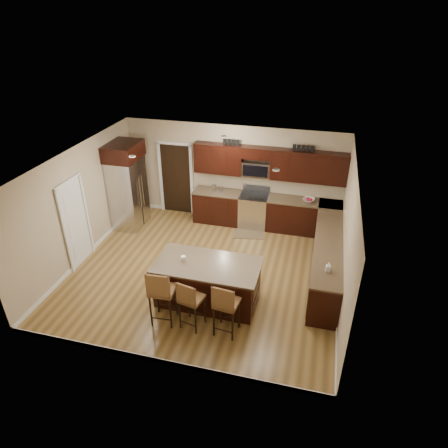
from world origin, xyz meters
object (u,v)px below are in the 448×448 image
(stool_left, at_px, (161,291))
(refrigerator, at_px, (127,185))
(range, at_px, (254,210))
(stool_mid, at_px, (190,300))
(stool_right, at_px, (225,304))
(island, at_px, (208,284))

(stool_left, relative_size, refrigerator, 0.52)
(range, xyz_separation_m, stool_mid, (-0.41, -4.23, 0.20))
(stool_mid, bearing_deg, stool_left, -166.38)
(range, relative_size, stool_left, 0.91)
(range, height_order, stool_right, stool_right)
(island, distance_m, refrigerator, 4.02)
(stool_left, xyz_separation_m, refrigerator, (-2.34, 3.43, 0.44))
(stool_left, xyz_separation_m, stool_right, (1.24, 0.00, -0.04))
(range, xyz_separation_m, stool_left, (-0.96, -4.24, 0.29))
(stool_mid, xyz_separation_m, stool_right, (0.68, -0.01, 0.04))
(island, bearing_deg, stool_mid, -95.70)
(island, distance_m, stool_mid, 0.88)
(island, xyz_separation_m, stool_left, (-0.65, -0.85, 0.33))
(range, bearing_deg, stool_left, -102.82)
(stool_mid, height_order, refrigerator, refrigerator)
(range, distance_m, stool_left, 4.35)
(island, xyz_separation_m, stool_right, (0.59, -0.85, 0.29))
(stool_mid, relative_size, stool_right, 0.94)
(refrigerator, bearing_deg, stool_left, -55.76)
(stool_left, bearing_deg, range, 73.23)
(stool_mid, distance_m, stool_right, 0.68)
(island, height_order, stool_mid, stool_mid)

